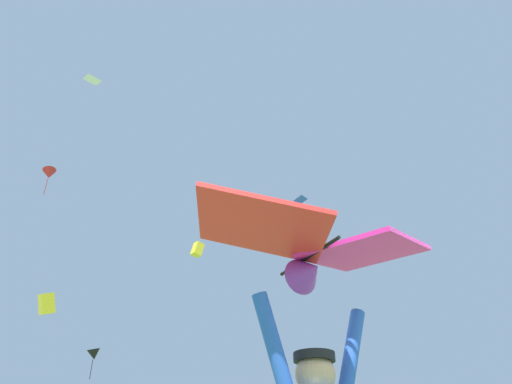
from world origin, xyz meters
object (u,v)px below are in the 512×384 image
object	(u,v)px
distant_kite_blue_high_right	(300,200)
distant_kite_red_overhead_distant	(49,174)
held_stunt_kite	(314,248)
distant_kite_yellow_mid_left	(47,304)
distant_kite_yellow_low_right	(197,249)
distant_kite_white_far_center	(93,79)
distant_kite_black_low_left	(94,354)

from	to	relation	value
distant_kite_blue_high_right	distant_kite_red_overhead_distant	bearing A→B (deg)	-170.03
held_stunt_kite	distant_kite_yellow_mid_left	size ratio (longest dim) A/B	1.40
distant_kite_yellow_low_right	distant_kite_blue_high_right	bearing A→B (deg)	-20.09
held_stunt_kite	distant_kite_white_far_center	bearing A→B (deg)	102.45
distant_kite_red_overhead_distant	distant_kite_yellow_mid_left	xyz separation A→B (m)	(1.39, 0.51, -7.25)
distant_kite_white_far_center	held_stunt_kite	bearing A→B (deg)	-77.55
distant_kite_white_far_center	distant_kite_black_low_left	distance (m)	16.75
distant_kite_blue_high_right	distant_kite_black_low_left	world-z (taller)	distant_kite_blue_high_right
distant_kite_red_overhead_distant	distant_kite_white_far_center	bearing A→B (deg)	-62.37
distant_kite_red_overhead_distant	distant_kite_white_far_center	size ratio (longest dim) A/B	1.60
distant_kite_blue_high_right	distant_kite_black_low_left	xyz separation A→B (m)	(-12.59, 4.30, -10.88)
distant_kite_black_low_left	distant_kite_yellow_low_right	xyz separation A→B (m)	(5.71, -1.78, 7.09)
distant_kite_red_overhead_distant	distant_kite_yellow_mid_left	bearing A→B (deg)	20.24
distant_kite_white_far_center	distant_kite_yellow_low_right	size ratio (longest dim) A/B	1.01
distant_kite_blue_high_right	distant_kite_yellow_low_right	bearing A→B (deg)	159.91
distant_kite_yellow_low_right	distant_kite_red_overhead_distant	bearing A→B (deg)	-150.60
distant_kite_yellow_mid_left	distant_kite_red_overhead_distant	bearing A→B (deg)	-159.76
distant_kite_yellow_mid_left	distant_kite_yellow_low_right	xyz separation A→B (m)	(8.23, 4.90, 6.25)
distant_kite_blue_high_right	distant_kite_yellow_low_right	size ratio (longest dim) A/B	0.89
held_stunt_kite	distant_kite_white_far_center	xyz separation A→B (m)	(-4.36, 19.73, 18.94)
distant_kite_yellow_mid_left	distant_kite_blue_high_right	bearing A→B (deg)	8.99
distant_kite_black_low_left	distant_kite_white_far_center	bearing A→B (deg)	-103.70
distant_kite_blue_high_right	distant_kite_yellow_mid_left	world-z (taller)	distant_kite_blue_high_right
distant_kite_blue_high_right	distant_kite_black_low_left	size ratio (longest dim) A/B	0.49
held_stunt_kite	distant_kite_red_overhead_distant	world-z (taller)	distant_kite_red_overhead_distant
distant_kite_blue_high_right	distant_kite_yellow_low_right	xyz separation A→B (m)	(-6.88, 2.52, -3.79)
distant_kite_red_overhead_distant	distant_kite_blue_high_right	bearing A→B (deg)	9.97
distant_kite_white_far_center	distant_kite_yellow_low_right	xyz separation A→B (m)	(8.15, 8.21, -6.13)
held_stunt_kite	distant_kite_black_low_left	xyz separation A→B (m)	(-1.92, 29.72, 5.73)
distant_kite_black_low_left	distant_kite_yellow_low_right	distance (m)	9.28
distant_kite_white_far_center	distant_kite_yellow_mid_left	distance (m)	12.81
distant_kite_yellow_mid_left	distant_kite_black_low_left	world-z (taller)	distant_kite_yellow_mid_left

